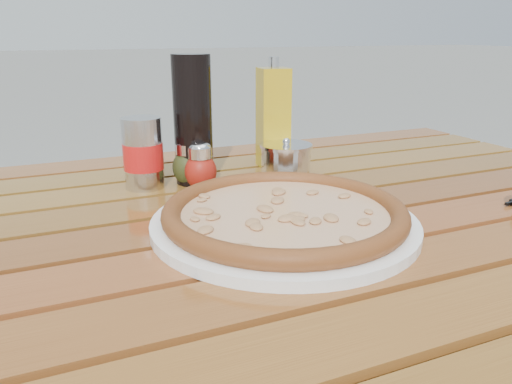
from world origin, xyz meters
name	(u,v)px	position (x,y,z in m)	size (l,w,h in m)	color
table	(261,263)	(0.00, 0.00, 0.67)	(1.40, 0.90, 0.75)	#321A0B
plate	(284,223)	(0.01, -0.06, 0.76)	(0.36, 0.36, 0.01)	white
pizza	(284,212)	(0.01, -0.06, 0.77)	(0.35, 0.35, 0.03)	beige
pepper_shaker	(201,167)	(-0.04, 0.16, 0.79)	(0.06, 0.06, 0.08)	#A92013
oregano_shaker	(188,163)	(-0.05, 0.20, 0.79)	(0.06, 0.06, 0.08)	#373F19
dark_bottle	(193,120)	(-0.04, 0.20, 0.86)	(0.07, 0.07, 0.22)	black
soda_can	(143,154)	(-0.13, 0.21, 0.81)	(0.08, 0.08, 0.12)	silver
olive_oil_cruet	(273,118)	(0.13, 0.25, 0.85)	(0.06, 0.06, 0.21)	#B99713
parmesan_tin	(286,159)	(0.13, 0.18, 0.78)	(0.11, 0.11, 0.07)	silver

